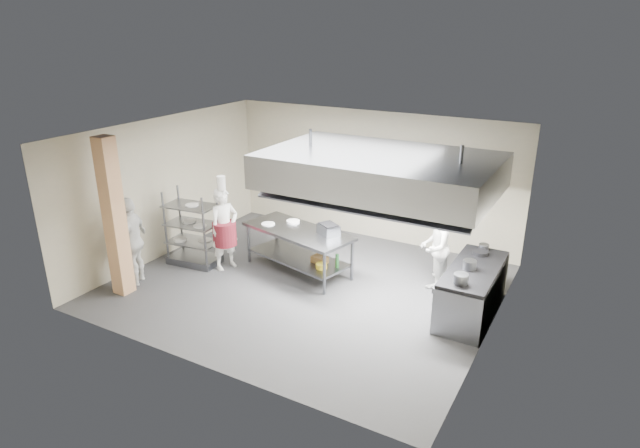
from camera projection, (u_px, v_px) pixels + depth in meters
The scene contains 23 objects.
floor at pixel (306, 286), 10.46m from camera, with size 7.00×7.00×0.00m, color #3D3D3F.
ceiling at pixel (304, 133), 9.40m from camera, with size 7.00×7.00×0.00m, color silver.
wall_back at pixel (371, 176), 12.37m from camera, with size 7.00×7.00×0.00m, color #BCB295.
wall_left at pixel (166, 187), 11.53m from camera, with size 6.00×6.00×0.00m, color #BCB295.
wall_right at pixel (497, 250), 8.33m from camera, with size 6.00×6.00×0.00m, color #BCB295.
column at pixel (114, 218), 9.70m from camera, with size 0.30×0.30×3.00m, color tan.
exhaust_hood at pixel (380, 171), 9.34m from camera, with size 4.00×2.50×0.60m, color gray.
hood_strip_a at pixel (334, 181), 9.86m from camera, with size 1.60×0.12×0.04m, color white.
hood_strip_b at pixel (428, 196), 9.04m from camera, with size 1.60×0.12×0.04m, color white.
wall_shelf at pixel (445, 189), 11.42m from camera, with size 1.50×0.28×0.04m, color gray.
island at pixel (298, 251), 10.93m from camera, with size 2.33×0.97×0.91m, color gray, non-canonical shape.
island_worktop at pixel (298, 231), 10.78m from camera, with size 2.33×0.97×0.06m, color gray.
island_undershelf at pixel (298, 257), 10.98m from camera, with size 2.14×0.87×0.04m, color slate.
pass_rack at pixel (192, 228), 11.19m from camera, with size 1.06×0.62×1.60m, color slate, non-canonical shape.
cooking_range at pixel (472, 292), 9.31m from camera, with size 0.80×2.00×0.84m, color gray.
range_top at pixel (474, 269), 9.15m from camera, with size 0.78×1.96×0.06m, color black.
chef_head at pixel (225, 229), 10.94m from camera, with size 0.63×0.41×1.73m, color white.
chef_line at pixel (434, 247), 10.23m from camera, with size 0.78×0.61×1.61m, color white.
chef_plating at pixel (132, 241), 10.30m from camera, with size 1.03×0.43×1.76m, color white.
griddle at pixel (329, 230), 10.50m from camera, with size 0.41×0.32×0.20m, color slate.
wicker_basket at pixel (320, 259), 10.68m from camera, with size 0.31×0.21×0.14m, color brown.
stockpot at pixel (470, 265), 9.06m from camera, with size 0.23×0.23×0.16m, color gray.
plate_stack at pixel (193, 240), 11.29m from camera, with size 0.28×0.28×0.05m, color white.
Camera 1 is at (4.82, -8.02, 4.82)m, focal length 30.00 mm.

